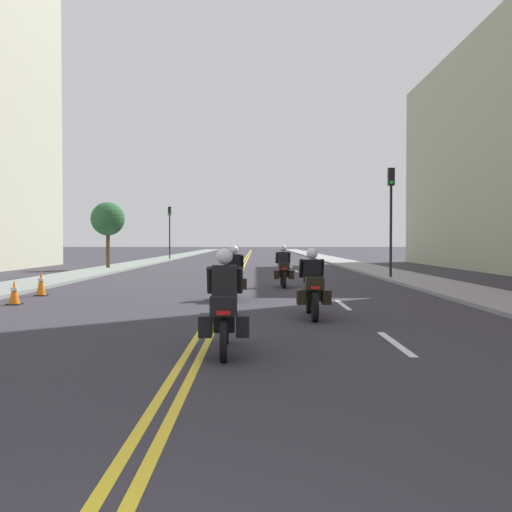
% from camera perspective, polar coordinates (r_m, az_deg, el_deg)
% --- Properties ---
extents(ground_plane, '(264.00, 264.00, 0.00)m').
position_cam_1_polar(ground_plane, '(49.96, -1.10, -0.56)').
color(ground_plane, '#312E36').
extents(sidewalk_left, '(2.64, 144.00, 0.12)m').
position_cam_1_polar(sidewalk_left, '(50.77, -10.27, -0.49)').
color(sidewalk_left, gray).
rests_on(sidewalk_left, ground).
extents(sidewalk_right, '(2.64, 144.00, 0.12)m').
position_cam_1_polar(sidewalk_right, '(50.45, 8.13, -0.49)').
color(sidewalk_right, gray).
rests_on(sidewalk_right, ground).
extents(centreline_yellow_inner, '(0.12, 132.00, 0.01)m').
position_cam_1_polar(centreline_yellow_inner, '(49.96, -1.24, -0.56)').
color(centreline_yellow_inner, yellow).
rests_on(centreline_yellow_inner, ground).
extents(centreline_yellow_outer, '(0.12, 132.00, 0.01)m').
position_cam_1_polar(centreline_yellow_outer, '(49.96, -0.96, -0.56)').
color(centreline_yellow_outer, yellow).
rests_on(centreline_yellow_outer, ground).
extents(lane_dashes_white, '(0.14, 56.40, 0.01)m').
position_cam_1_polar(lane_dashes_white, '(31.06, 4.47, -1.80)').
color(lane_dashes_white, silver).
rests_on(lane_dashes_white, ground).
extents(motorcycle_0, '(0.77, 2.17, 1.66)m').
position_cam_1_polar(motorcycle_0, '(9.12, -3.12, -5.42)').
color(motorcycle_0, black).
rests_on(motorcycle_0, ground).
extents(motorcycle_1, '(0.77, 2.27, 1.61)m').
position_cam_1_polar(motorcycle_1, '(13.39, 5.60, -3.30)').
color(motorcycle_1, black).
rests_on(motorcycle_1, ground).
extents(motorcycle_2, '(0.77, 2.18, 1.64)m').
position_cam_1_polar(motorcycle_2, '(17.52, -2.17, -2.19)').
color(motorcycle_2, black).
rests_on(motorcycle_2, ground).
extents(motorcycle_3, '(0.76, 2.13, 1.63)m').
position_cam_1_polar(motorcycle_3, '(22.22, 2.73, -1.38)').
color(motorcycle_3, black).
rests_on(motorcycle_3, ground).
extents(traffic_cone_0, '(0.36, 0.36, 0.83)m').
position_cam_1_polar(traffic_cone_0, '(19.95, -20.49, -2.53)').
color(traffic_cone_0, black).
rests_on(traffic_cone_0, ground).
extents(traffic_cone_2, '(0.38, 0.38, 0.69)m').
position_cam_1_polar(traffic_cone_2, '(17.43, -22.79, -3.34)').
color(traffic_cone_2, black).
rests_on(traffic_cone_2, ground).
extents(traffic_light_near, '(0.28, 0.38, 5.13)m').
position_cam_1_polar(traffic_light_near, '(27.22, 13.23, 5.07)').
color(traffic_light_near, black).
rests_on(traffic_light_near, ground).
extents(traffic_light_far, '(0.28, 0.38, 5.03)m').
position_cam_1_polar(traffic_light_far, '(54.88, -8.53, 3.19)').
color(traffic_light_far, black).
rests_on(traffic_light_far, ground).
extents(street_tree_0, '(2.10, 2.10, 4.23)m').
position_cam_1_polar(street_tree_0, '(37.31, -14.44, 3.54)').
color(street_tree_0, '#523A21').
rests_on(street_tree_0, ground).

